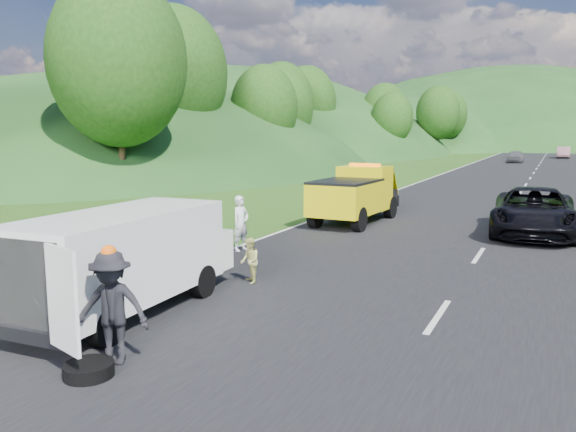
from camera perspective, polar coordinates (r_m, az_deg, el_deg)
The scene contains 16 objects.
ground at distance 14.06m, azimuth 4.42°, elevation -6.13°, with size 320.00×320.00×0.00m, color #38661E.
road_surface at distance 52.83m, azimuth 23.69°, elevation 4.01°, with size 14.00×200.00×0.02m, color black.
tree_line_left at distance 76.60m, azimuth 7.59°, elevation 5.85°, with size 14.00×140.00×14.00m, color #2F591A, non-canonical shape.
hills_backdrop at distance 147.43m, azimuth 26.55°, elevation 6.31°, with size 201.00×288.60×44.00m, color #2D5B23, non-canonical shape.
tow_truck at distance 22.13m, azimuth 6.88°, elevation 2.18°, with size 2.20×5.40×2.29m.
white_van at distance 11.46m, azimuth -16.09°, elevation -3.91°, with size 3.15×5.85×2.04m.
woman at distance 16.97m, azimuth -4.78°, elevation -3.57°, with size 0.60×0.44×1.66m, color silver.
child at distance 13.40m, azimuth -3.88°, elevation -6.87°, with size 0.52×0.41×1.08m, color tan.
worker at distance 9.39m, azimuth -17.24°, elevation -14.15°, with size 1.14×0.66×1.77m, color black.
suitcase at distance 16.94m, azimuth -8.18°, elevation -2.59°, with size 0.38×0.21×0.61m, color #585943.
spare_tire at distance 9.03m, azimuth -19.54°, elevation -15.20°, with size 0.73×0.73×0.20m, color black.
passing_suv at distance 21.30m, azimuth 23.59°, elevation -1.77°, with size 2.68×5.82×1.62m, color black.
dist_car_a at distance 69.93m, azimuth 22.06°, elevation 5.05°, with size 1.67×4.16×1.42m, color #4D4E52.
dist_car_b at distance 83.95m, azimuth 26.15°, elevation 5.29°, with size 1.63×4.68×1.54m, color #80555C.
dist_car_c at distance 110.11m, azimuth 25.51°, elevation 5.91°, with size 2.26×5.56×1.61m, color #98604C.
dist_car_d at distance 123.02m, azimuth 24.52°, elevation 6.17°, with size 1.67×4.16×1.42m, color #3F6869.
Camera 1 is at (4.93, -12.68, 3.57)m, focal length 35.00 mm.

